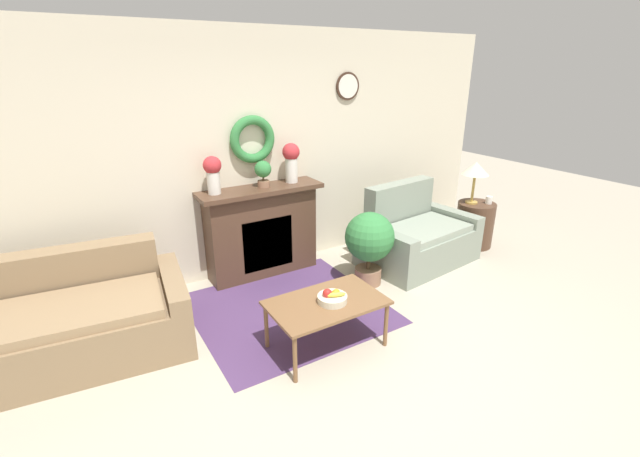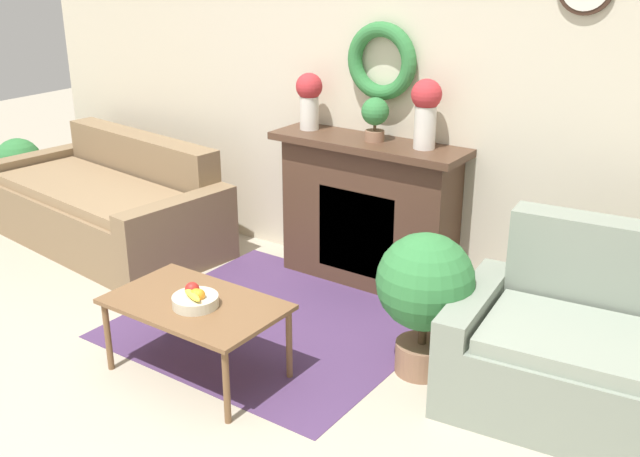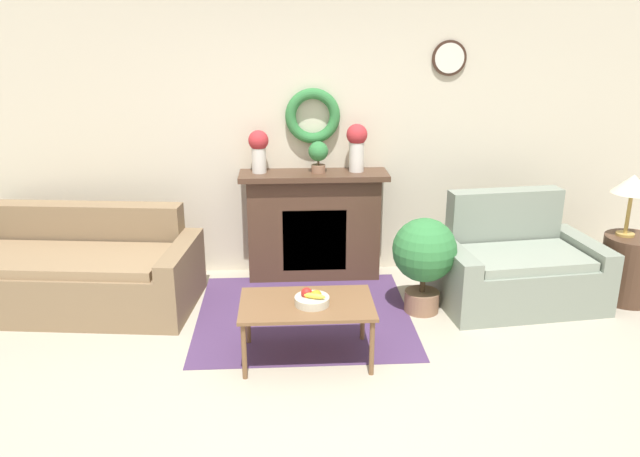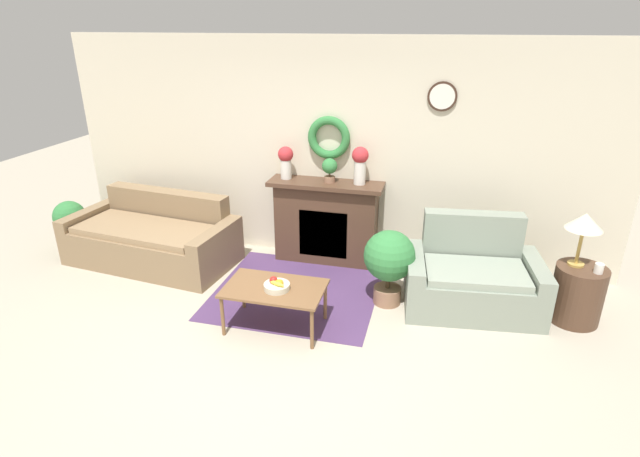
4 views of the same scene
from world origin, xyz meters
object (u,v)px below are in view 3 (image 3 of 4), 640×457
object	(u,v)px
side_table_by_loveseat	(629,269)
vase_on_mantel_left	(259,148)
fireplace	(314,224)
coffee_table	(307,308)
couch_left	(76,272)
potted_plant_on_mantel	(318,154)
loveseat_right	(515,267)
vase_on_mantel_right	(357,144)
fruit_bowl	(312,299)
table_lamp	(633,186)
potted_plant_floor_by_loveseat	(424,255)

from	to	relation	value
side_table_by_loveseat	vase_on_mantel_left	bearing A→B (deg)	167.41
fireplace	coffee_table	bearing A→B (deg)	-94.61
couch_left	potted_plant_on_mantel	xyz separation A→B (m)	(2.15, 0.53, 0.92)
couch_left	loveseat_right	xyz separation A→B (m)	(3.86, -0.13, 0.01)
loveseat_right	side_table_by_loveseat	size ratio (longest dim) A/B	2.48
vase_on_mantel_left	vase_on_mantel_right	size ratio (longest dim) A/B	0.89
fruit_bowl	vase_on_mantel_left	xyz separation A→B (m)	(-0.41, 1.63, 0.78)
loveseat_right	table_lamp	bearing A→B (deg)	-6.61
coffee_table	fruit_bowl	xyz separation A→B (m)	(0.04, -0.03, 0.09)
table_lamp	loveseat_right	bearing A→B (deg)	179.88
fireplace	potted_plant_on_mantel	size ratio (longest dim) A/B	4.76
fruit_bowl	potted_plant_on_mantel	size ratio (longest dim) A/B	0.86
loveseat_right	side_table_by_loveseat	xyz separation A→B (m)	(1.02, -0.05, -0.02)
table_lamp	vase_on_mantel_right	bearing A→B (deg)	163.51
fruit_bowl	table_lamp	size ratio (longest dim) A/B	0.46
potted_plant_floor_by_loveseat	potted_plant_on_mantel	bearing A→B (deg)	135.18
potted_plant_floor_by_loveseat	fireplace	bearing A→B (deg)	136.15
vase_on_mantel_left	side_table_by_loveseat	bearing A→B (deg)	-12.59
coffee_table	side_table_by_loveseat	size ratio (longest dim) A/B	1.63
couch_left	loveseat_right	distance (m)	3.87
vase_on_mantel_right	potted_plant_floor_by_loveseat	distance (m)	1.27
vase_on_mantel_left	potted_plant_on_mantel	size ratio (longest dim) A/B	1.36
fruit_bowl	table_lamp	distance (m)	3.02
vase_on_mantel_right	potted_plant_floor_by_loveseat	xyz separation A→B (m)	(0.49, -0.86, -0.79)
table_lamp	potted_plant_floor_by_loveseat	xyz separation A→B (m)	(-1.82, -0.18, -0.53)
side_table_by_loveseat	vase_on_mantel_left	xyz separation A→B (m)	(-3.28, 0.73, 0.98)
vase_on_mantel_left	potted_plant_on_mantel	distance (m)	0.55
loveseat_right	potted_plant_floor_by_loveseat	distance (m)	0.91
vase_on_mantel_left	vase_on_mantel_right	bearing A→B (deg)	0.00
loveseat_right	table_lamp	size ratio (longest dim) A/B	2.70
couch_left	loveseat_right	world-z (taller)	loveseat_right
fireplace	vase_on_mantel_right	world-z (taller)	vase_on_mantel_right
couch_left	vase_on_mantel_left	bearing A→B (deg)	25.48
side_table_by_loveseat	table_lamp	world-z (taller)	table_lamp
fireplace	vase_on_mantel_right	xyz separation A→B (m)	(0.40, 0.01, 0.78)
couch_left	table_lamp	distance (m)	4.88
fruit_bowl	vase_on_mantel_left	distance (m)	1.86
loveseat_right	coffee_table	size ratio (longest dim) A/B	1.52
couch_left	table_lamp	bearing A→B (deg)	4.87
vase_on_mantel_right	potted_plant_floor_by_loveseat	bearing A→B (deg)	-60.50
table_lamp	vase_on_mantel_right	xyz separation A→B (m)	(-2.31, 0.68, 0.26)
potted_plant_on_mantel	potted_plant_floor_by_loveseat	bearing A→B (deg)	-44.82
fireplace	side_table_by_loveseat	bearing A→B (deg)	-14.69
couch_left	fireplace	bearing A→B (deg)	20.98
couch_left	vase_on_mantel_left	size ratio (longest dim) A/B	5.44
table_lamp	vase_on_mantel_left	bearing A→B (deg)	168.01
fruit_bowl	couch_left	bearing A→B (deg)	151.69
coffee_table	vase_on_mantel_right	world-z (taller)	vase_on_mantel_right
table_lamp	potted_plant_on_mantel	bearing A→B (deg)	166.03
loveseat_right	vase_on_mantel_left	distance (m)	2.55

